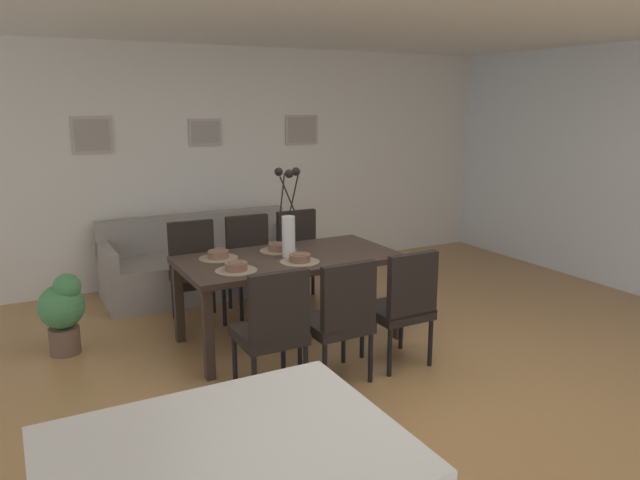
% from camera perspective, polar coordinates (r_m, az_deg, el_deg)
% --- Properties ---
extents(ground_plane, '(9.00, 9.00, 0.00)m').
position_cam_1_polar(ground_plane, '(4.50, 4.76, -13.44)').
color(ground_plane, '#A87A47').
extents(back_wall_panel, '(9.00, 0.10, 2.60)m').
position_cam_1_polar(back_wall_panel, '(7.01, -9.63, 7.12)').
color(back_wall_panel, silver).
rests_on(back_wall_panel, ground).
extents(ceiling_panel, '(9.00, 7.20, 0.08)m').
position_cam_1_polar(ceiling_panel, '(4.41, 2.44, 21.34)').
color(ceiling_panel, white).
extents(dining_table, '(1.80, 0.93, 0.74)m').
position_cam_1_polar(dining_table, '(5.03, -2.97, -2.39)').
color(dining_table, '#33261E').
rests_on(dining_table, ground).
extents(dining_chair_near_left, '(0.44, 0.44, 0.92)m').
position_cam_1_polar(dining_chair_near_left, '(4.14, -4.46, -8.12)').
color(dining_chair_near_left, black).
rests_on(dining_chair_near_left, ground).
extents(dining_chair_near_right, '(0.46, 0.46, 0.92)m').
position_cam_1_polar(dining_chair_near_right, '(5.66, -11.76, -2.51)').
color(dining_chair_near_right, black).
rests_on(dining_chair_near_right, ground).
extents(dining_chair_far_left, '(0.45, 0.45, 0.92)m').
position_cam_1_polar(dining_chair_far_left, '(4.32, 1.94, -7.15)').
color(dining_chair_far_left, black).
rests_on(dining_chair_far_left, ground).
extents(dining_chair_far_right, '(0.47, 0.47, 0.92)m').
position_cam_1_polar(dining_chair_far_right, '(5.85, -6.54, -1.80)').
color(dining_chair_far_right, black).
rests_on(dining_chair_far_right, ground).
extents(dining_chair_mid_left, '(0.44, 0.44, 0.92)m').
position_cam_1_polar(dining_chair_mid_left, '(4.62, 7.86, -5.90)').
color(dining_chair_mid_left, black).
rests_on(dining_chair_mid_left, ground).
extents(dining_chair_mid_right, '(0.44, 0.44, 0.92)m').
position_cam_1_polar(dining_chair_mid_right, '(6.08, -1.78, -1.15)').
color(dining_chair_mid_right, black).
rests_on(dining_chair_mid_right, ground).
extents(centerpiece_vase, '(0.21, 0.23, 0.73)m').
position_cam_1_polar(centerpiece_vase, '(4.95, -3.01, 1.62)').
color(centerpiece_vase, silver).
rests_on(centerpiece_vase, dining_table).
extents(placemat_near_left, '(0.32, 0.32, 0.01)m').
position_cam_1_polar(placemat_near_left, '(4.63, -7.94, -2.88)').
color(placemat_near_left, '#7F705B').
rests_on(placemat_near_left, dining_table).
extents(bowl_near_left, '(0.17, 0.17, 0.07)m').
position_cam_1_polar(bowl_near_left, '(4.62, -7.96, -2.43)').
color(bowl_near_left, brown).
rests_on(bowl_near_left, dining_table).
extents(placemat_near_right, '(0.32, 0.32, 0.01)m').
position_cam_1_polar(placemat_near_right, '(5.01, -9.61, -1.70)').
color(placemat_near_right, '#7F705B').
rests_on(placemat_near_right, dining_table).
extents(bowl_near_right, '(0.17, 0.17, 0.07)m').
position_cam_1_polar(bowl_near_right, '(5.00, -9.62, -1.28)').
color(bowl_near_right, brown).
rests_on(bowl_near_right, dining_table).
extents(placemat_far_left, '(0.32, 0.32, 0.01)m').
position_cam_1_polar(placemat_far_left, '(4.83, -1.92, -2.08)').
color(placemat_far_left, '#7F705B').
rests_on(placemat_far_left, dining_table).
extents(bowl_far_left, '(0.17, 0.17, 0.07)m').
position_cam_1_polar(bowl_far_left, '(4.82, -1.92, -1.65)').
color(bowl_far_left, brown).
rests_on(bowl_far_left, dining_table).
extents(placemat_far_right, '(0.32, 0.32, 0.01)m').
position_cam_1_polar(placemat_far_right, '(5.20, -3.96, -1.00)').
color(placemat_far_right, '#7F705B').
rests_on(placemat_far_right, dining_table).
extents(bowl_far_right, '(0.17, 0.17, 0.07)m').
position_cam_1_polar(bowl_far_right, '(5.19, -3.97, -0.61)').
color(bowl_far_right, brown).
rests_on(bowl_far_right, dining_table).
extents(sofa, '(2.07, 0.84, 0.80)m').
position_cam_1_polar(sofa, '(6.56, -10.96, -2.42)').
color(sofa, gray).
rests_on(sofa, ground).
extents(framed_picture_left, '(0.39, 0.03, 0.37)m').
position_cam_1_polar(framed_picture_left, '(6.61, -20.81, 9.29)').
color(framed_picture_left, '#B2ADA3').
extents(framed_picture_center, '(0.37, 0.03, 0.29)m').
position_cam_1_polar(framed_picture_center, '(6.87, -10.82, 10.00)').
color(framed_picture_center, '#B2ADA3').
extents(framed_picture_right, '(0.42, 0.03, 0.35)m').
position_cam_1_polar(framed_picture_right, '(7.31, -1.76, 10.39)').
color(framed_picture_right, '#B2ADA3').
extents(potted_plant, '(0.36, 0.36, 0.67)m').
position_cam_1_polar(potted_plant, '(5.26, -23.20, -6.10)').
color(potted_plant, brown).
rests_on(potted_plant, ground).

